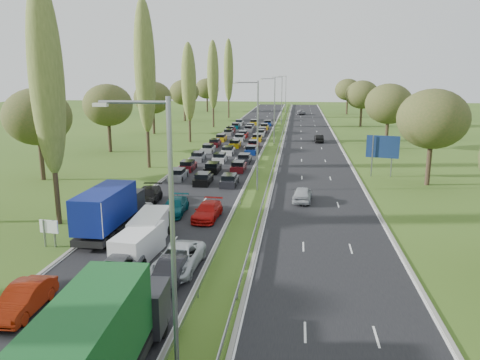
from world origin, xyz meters
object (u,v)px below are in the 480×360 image
(direction_sign, at_px, (383,149))
(blue_lorry, at_px, (110,210))
(near_car_1, at_px, (24,299))
(near_car_3, at_px, (148,196))
(info_sign, at_px, (49,229))
(near_car_2, at_px, (132,212))
(white_van_rear, at_px, (151,227))
(white_van_front, at_px, (140,243))

(direction_sign, bearing_deg, blue_lorry, -135.47)
(near_car_1, relative_size, near_car_3, 0.86)
(blue_lorry, height_order, info_sign, blue_lorry)
(near_car_1, bearing_deg, near_car_3, 88.56)
(near_car_1, xyz_separation_m, info_sign, (-3.72, 9.51, 0.56))
(near_car_2, bearing_deg, near_car_3, 97.07)
(white_van_rear, height_order, direction_sign, direction_sign)
(white_van_front, xyz_separation_m, direction_sign, (21.41, 29.47, 2.49))
(white_van_front, bearing_deg, near_car_2, 118.13)
(direction_sign, bearing_deg, white_van_front, -126.01)
(near_car_3, xyz_separation_m, white_van_front, (3.86, -13.61, 0.26))
(info_sign, bearing_deg, near_car_2, 63.00)
(white_van_front, bearing_deg, blue_lorry, 135.96)
(near_car_2, relative_size, white_van_rear, 0.92)
(near_car_1, bearing_deg, white_van_rear, 71.81)
(near_car_1, height_order, white_van_front, white_van_front)
(near_car_3, bearing_deg, white_van_rear, -75.16)
(near_car_1, distance_m, near_car_3, 21.94)
(near_car_3, distance_m, blue_lorry, 9.16)
(white_van_front, height_order, info_sign, white_van_front)
(info_sign, bearing_deg, near_car_3, 74.17)
(white_van_rear, bearing_deg, near_car_1, -109.89)
(info_sign, bearing_deg, blue_lorry, 44.14)
(near_car_2, relative_size, info_sign, 2.38)
(near_car_3, distance_m, white_van_front, 14.15)
(white_van_front, distance_m, info_sign, 7.49)
(white_van_rear, bearing_deg, blue_lorry, 159.63)
(near_car_2, xyz_separation_m, info_sign, (-3.74, -7.34, 0.65))
(near_car_1, relative_size, white_van_rear, 0.88)
(near_car_3, distance_m, direction_sign, 29.96)
(near_car_3, height_order, white_van_rear, white_van_rear)
(near_car_2, relative_size, blue_lorry, 0.54)
(near_car_3, bearing_deg, blue_lorry, -95.18)
(blue_lorry, bearing_deg, info_sign, -134.98)
(white_van_front, relative_size, white_van_rear, 0.96)
(near_car_3, xyz_separation_m, white_van_rear, (3.62, -10.19, 0.30))
(white_van_rear, bearing_deg, info_sign, -166.26)
(blue_lorry, relative_size, white_van_rear, 1.70)
(near_car_3, relative_size, blue_lorry, 0.59)
(near_car_3, distance_m, white_van_rear, 10.82)
(near_car_2, bearing_deg, info_sign, -112.35)
(near_car_1, distance_m, near_car_2, 16.85)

